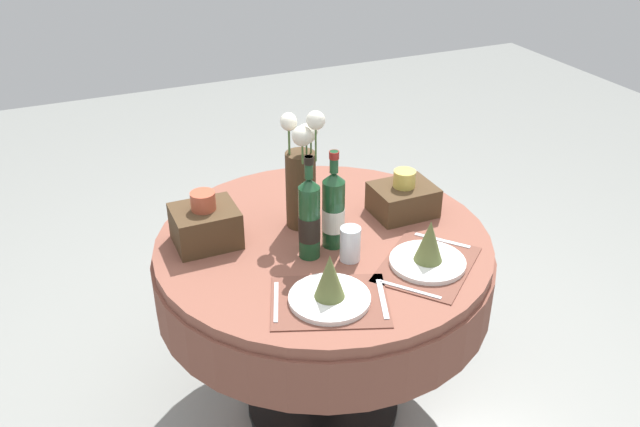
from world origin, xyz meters
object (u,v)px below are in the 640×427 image
Objects in this scene: place_setting_right at (428,253)px; tumbler_near_left at (350,244)px; flower_vase at (301,171)px; woven_basket_side_right at (403,198)px; wine_bottle_left at (333,210)px; woven_basket_side_left at (205,224)px; dining_table at (323,273)px; wine_bottle_centre at (309,218)px; place_setting_left at (330,288)px.

place_setting_right reaches higher than tumbler_near_left.
woven_basket_side_right is (0.36, -0.06, -0.15)m from flower_vase.
place_setting_right is at bearing -31.67° from tumbler_near_left.
flower_vase is 1.31× the size of wine_bottle_left.
woven_basket_side_left is at bearing 154.53° from wine_bottle_left.
flower_vase reaches higher than woven_basket_side_left.
tumbler_near_left reaches higher than dining_table.
flower_vase reaches higher than wine_bottle_centre.
wine_bottle_left is at bearing -76.19° from dining_table.
place_setting_left is 1.97× the size of woven_basket_side_left.
flower_vase is at bearing 108.48° from dining_table.
woven_basket_side_right reaches higher than place_setting_left.
flower_vase is 0.40m from woven_basket_side_right.
wine_bottle_left is at bearing 97.17° from tumbler_near_left.
woven_basket_side_right is (0.33, 0.04, 0.20)m from dining_table.
place_setting_left reaches higher than tumbler_near_left.
place_setting_left is at bearing -172.19° from place_setting_right.
wine_bottle_left is 1.62× the size of woven_basket_side_left.
wine_bottle_centre is 1.63× the size of woven_basket_side_right.
wine_bottle_centre is at bearing 147.08° from tumbler_near_left.
wine_bottle_left is (0.14, 0.28, 0.09)m from place_setting_left.
flower_vase reaches higher than place_setting_left.
woven_basket_side_right is at bearing 73.68° from place_setting_right.
place_setting_left is 3.58× the size of tumbler_near_left.
place_setting_right is 0.34m from woven_basket_side_right.
dining_table is 10.05× the size of tumbler_near_left.
flower_vase is at bearing -4.48° from woven_basket_side_left.
dining_table is 3.42× the size of wine_bottle_left.
flower_vase is 2.12× the size of woven_basket_side_left.
tumbler_near_left is at bearing -82.83° from wine_bottle_left.
place_setting_left is at bearing -116.55° from wine_bottle_left.
tumbler_near_left is 0.55× the size of woven_basket_side_left.
flower_vase is at bearing 124.95° from place_setting_right.
flower_vase is at bearing 77.98° from place_setting_left.
place_setting_right is 0.97× the size of flower_vase.
wine_bottle_left is 0.10m from wine_bottle_centre.
dining_table is 0.44m from woven_basket_side_left.
dining_table is 0.30m from wine_bottle_centre.
dining_table is at bearing 99.44° from tumbler_near_left.
place_setting_right is 0.33m from wine_bottle_left.
wine_bottle_centre is (-0.08, -0.08, 0.28)m from dining_table.
tumbler_near_left is (0.06, -0.26, -0.15)m from flower_vase.
wine_bottle_left is (0.01, -0.05, 0.28)m from dining_table.
dining_table is 2.70× the size of place_setting_right.
wine_bottle_left is 0.13m from tumbler_near_left.
dining_table is at bearing 103.81° from wine_bottle_left.
woven_basket_side_left is at bearing 117.52° from place_setting_left.
wine_bottle_left is 0.34m from woven_basket_side_right.
wine_bottle_centre reaches higher than tumbler_near_left.
place_setting_left is 0.32m from wine_bottle_left.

